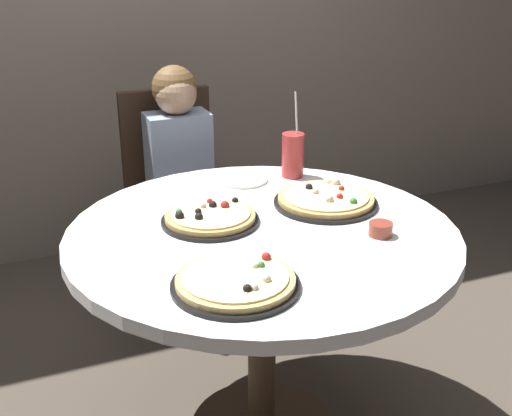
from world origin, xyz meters
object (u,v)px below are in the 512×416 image
object	(u,v)px
diner_child	(186,211)
chair_wooden	(174,187)
pizza_pepperoni	(236,282)
plate_small	(242,179)
dining_table	(262,260)
pizza_cheese	(210,217)
pizza_veggie	(326,200)
soda_cup	(293,155)
sauce_bowl	(381,229)

from	to	relation	value
diner_child	chair_wooden	bearing A→B (deg)	89.90
pizza_pepperoni	plate_small	distance (m)	0.77
chair_wooden	diner_child	xyz separation A→B (m)	(-0.00, -0.18, -0.05)
dining_table	diner_child	bearing A→B (deg)	90.01
dining_table	pizza_cheese	bearing A→B (deg)	139.45
diner_child	pizza_cheese	distance (m)	0.79
pizza_veggie	soda_cup	size ratio (longest dim) A/B	1.10
dining_table	soda_cup	xyz separation A→B (m)	(0.28, 0.39, 0.18)
pizza_veggie	plate_small	xyz separation A→B (m)	(-0.17, 0.31, -0.01)
plate_small	pizza_veggie	bearing A→B (deg)	-61.27
diner_child	soda_cup	distance (m)	0.63
pizza_veggie	plate_small	world-z (taller)	pizza_veggie
diner_child	soda_cup	xyz separation A→B (m)	(0.28, -0.44, 0.35)
pizza_cheese	pizza_pepperoni	distance (m)	0.41
pizza_cheese	soda_cup	distance (m)	0.50
dining_table	plate_small	distance (m)	0.44
pizza_veggie	pizza_pepperoni	bearing A→B (deg)	-139.07
sauce_bowl	plate_small	xyz separation A→B (m)	(-0.21, 0.58, -0.02)
diner_child	pizza_cheese	size ratio (longest dim) A/B	3.60
pizza_cheese	plate_small	distance (m)	0.38
pizza_cheese	pizza_pepperoni	xyz separation A→B (m)	(-0.07, -0.41, -0.00)
dining_table	plate_small	world-z (taller)	plate_small
diner_child	pizza_cheese	xyz separation A→B (m)	(-0.13, -0.73, 0.28)
dining_table	pizza_cheese	distance (m)	0.21
diner_child	sauce_bowl	world-z (taller)	diner_child
pizza_cheese	pizza_pepperoni	size ratio (longest dim) A/B	0.92
chair_wooden	soda_cup	size ratio (longest dim) A/B	3.10
diner_child	pizza_cheese	bearing A→B (deg)	-99.95
chair_wooden	diner_child	world-z (taller)	diner_child
pizza_pepperoni	plate_small	size ratio (longest dim) A/B	1.81
chair_wooden	pizza_cheese	xyz separation A→B (m)	(-0.13, -0.91, 0.24)
diner_child	soda_cup	world-z (taller)	diner_child
dining_table	chair_wooden	distance (m)	1.02
pizza_veggie	plate_small	bearing A→B (deg)	118.73
pizza_veggie	pizza_pepperoni	distance (m)	0.61
pizza_veggie	sauce_bowl	bearing A→B (deg)	-82.71
chair_wooden	pizza_cheese	distance (m)	0.95
pizza_cheese	pizza_pepperoni	world-z (taller)	pizza_cheese
pizza_veggie	sauce_bowl	size ratio (longest dim) A/B	4.84
sauce_bowl	chair_wooden	bearing A→B (deg)	104.30
dining_table	diner_child	world-z (taller)	diner_child
dining_table	pizza_veggie	distance (m)	0.31
soda_cup	plate_small	size ratio (longest dim) A/B	1.70
diner_child	pizza_veggie	size ratio (longest dim) A/B	3.19
dining_table	chair_wooden	size ratio (longest dim) A/B	1.23
pizza_veggie	pizza_cheese	world-z (taller)	pizza_veggie
sauce_bowl	plate_small	distance (m)	0.62
diner_child	sauce_bowl	bearing A→B (deg)	-73.22
pizza_cheese	plate_small	xyz separation A→B (m)	(0.22, 0.31, -0.01)
soda_cup	plate_small	world-z (taller)	soda_cup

